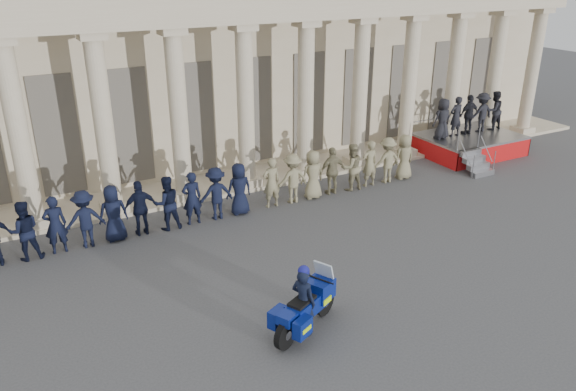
# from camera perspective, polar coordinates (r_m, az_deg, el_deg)

# --- Properties ---
(ground) EXTENTS (90.00, 90.00, 0.00)m
(ground) POSITION_cam_1_polar(r_m,az_deg,el_deg) (15.48, 4.00, -9.92)
(ground) COLOR #3F3F41
(ground) RESTS_ON ground
(building) EXTENTS (40.00, 12.50, 9.00)m
(building) POSITION_cam_1_polar(r_m,az_deg,el_deg) (26.92, -13.15, 14.03)
(building) COLOR #B9A88B
(building) RESTS_ON ground
(officer_rank) EXTENTS (20.55, 0.71, 1.87)m
(officer_rank) POSITION_cam_1_polar(r_m,az_deg,el_deg) (19.04, -11.56, -0.62)
(officer_rank) COLOR black
(officer_rank) RESTS_ON ground
(reviewing_stand) EXTENTS (4.47, 4.23, 2.74)m
(reviewing_stand) POSITION_cam_1_polar(r_m,az_deg,el_deg) (27.34, 18.21, 7.12)
(reviewing_stand) COLOR gray
(reviewing_stand) RESTS_ON ground
(motorcycle) EXTENTS (2.22, 1.49, 1.54)m
(motorcycle) POSITION_cam_1_polar(r_m,az_deg,el_deg) (13.75, 1.87, -11.20)
(motorcycle) COLOR black
(motorcycle) RESTS_ON ground
(rider) EXTENTS (0.66, 0.76, 1.85)m
(rider) POSITION_cam_1_polar(r_m,az_deg,el_deg) (13.52, 1.57, -10.58)
(rider) COLOR black
(rider) RESTS_ON ground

